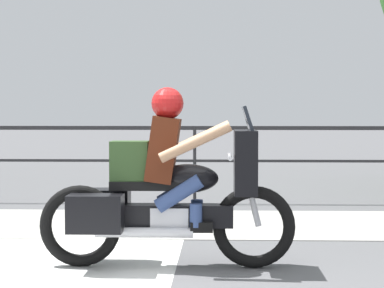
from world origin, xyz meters
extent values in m
plane|color=#565659|center=(0.00, 0.00, 0.00)|extent=(120.00, 120.00, 0.00)
cube|color=#A8A59E|center=(0.00, 3.40, 0.01)|extent=(44.00, 2.40, 0.01)
cube|color=#232326|center=(0.00, 5.51, 1.15)|extent=(36.00, 0.04, 0.06)
cube|color=#232326|center=(0.00, 5.51, 0.65)|extent=(36.00, 0.03, 0.04)
cylinder|color=#232326|center=(0.00, 5.51, 0.59)|extent=(0.05, 0.05, 1.18)
torus|color=black|center=(0.69, 0.79, 0.37)|extent=(0.74, 0.11, 0.74)
torus|color=black|center=(-0.88, 0.79, 0.37)|extent=(0.74, 0.11, 0.74)
cube|color=black|center=(-0.10, 0.79, 0.47)|extent=(1.20, 0.22, 0.20)
cube|color=silver|center=(-0.06, 0.79, 0.42)|extent=(0.34, 0.26, 0.26)
ellipsoid|color=black|center=(0.09, 0.79, 0.81)|extent=(0.56, 0.30, 0.26)
cube|color=black|center=(-0.25, 0.79, 0.75)|extent=(0.69, 0.28, 0.08)
cube|color=black|center=(0.61, 0.79, 0.96)|extent=(0.20, 0.59, 0.57)
cube|color=#1E232B|center=(0.63, 0.79, 1.34)|extent=(0.10, 0.50, 0.24)
cylinder|color=silver|center=(0.47, 0.79, 1.01)|extent=(0.04, 0.70, 0.04)
cylinder|color=silver|center=(-0.29, 0.63, 0.34)|extent=(0.87, 0.09, 0.09)
cube|color=black|center=(-0.70, 0.55, 0.52)|extent=(0.48, 0.28, 0.33)
cube|color=black|center=(-0.70, 1.03, 0.52)|extent=(0.48, 0.28, 0.33)
cylinder|color=silver|center=(0.66, 0.79, 0.66)|extent=(0.20, 0.06, 0.58)
cube|color=#4C1E0F|center=(-0.13, 0.79, 1.07)|extent=(0.32, 0.36, 0.61)
sphere|color=tan|center=(-0.09, 0.79, 1.46)|extent=(0.23, 0.23, 0.23)
sphere|color=#B21919|center=(-0.09, 0.79, 1.48)|extent=(0.29, 0.29, 0.29)
cylinder|color=#33477A|center=(0.02, 0.64, 0.69)|extent=(0.44, 0.13, 0.34)
cylinder|color=#33477A|center=(0.17, 0.64, 0.49)|extent=(0.11, 0.11, 0.21)
cube|color=black|center=(0.22, 0.64, 0.39)|extent=(0.20, 0.10, 0.09)
cylinder|color=#33477A|center=(0.02, 0.94, 0.69)|extent=(0.44, 0.13, 0.34)
cylinder|color=#33477A|center=(0.17, 0.94, 0.49)|extent=(0.11, 0.11, 0.21)
cube|color=black|center=(0.22, 0.94, 0.39)|extent=(0.20, 0.10, 0.09)
cylinder|color=tan|center=(0.17, 0.49, 1.15)|extent=(0.64, 0.09, 0.36)
cylinder|color=tan|center=(0.17, 1.09, 1.15)|extent=(0.64, 0.09, 0.36)
cube|color=#2D4723|center=(-0.43, 0.79, 0.96)|extent=(0.34, 0.25, 0.37)
camera|label=1|loc=(0.38, -5.90, 1.41)|focal=70.00mm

